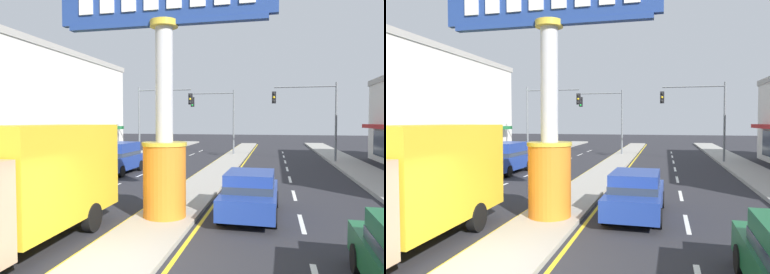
{
  "view_description": "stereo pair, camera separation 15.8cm",
  "coord_description": "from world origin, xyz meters",
  "views": [
    {
      "loc": [
        3.45,
        -6.83,
        3.23
      ],
      "look_at": [
        0.24,
        7.08,
        2.6
      ],
      "focal_mm": 33.4,
      "sensor_mm": 36.0,
      "label": 1
    },
    {
      "loc": [
        3.6,
        -6.79,
        3.23
      ],
      "look_at": [
        0.24,
        7.08,
        2.6
      ],
      "focal_mm": 33.4,
      "sensor_mm": 36.0,
      "label": 2
    }
  ],
  "objects": [
    {
      "name": "ground_plane",
      "position": [
        0.0,
        0.0,
        0.0
      ],
      "size": [
        160.0,
        160.0,
        0.0
      ],
      "primitive_type": "plane",
      "color": "#28282D"
    },
    {
      "name": "median_strip",
      "position": [
        0.0,
        18.0,
        0.07
      ],
      "size": [
        2.05,
        52.0,
        0.14
      ],
      "primitive_type": "cube",
      "color": "#A39E93",
      "rests_on": "ground"
    },
    {
      "name": "sidewalk_left",
      "position": [
        -8.85,
        16.0,
        0.09
      ],
      "size": [
        2.46,
        60.0,
        0.18
      ],
      "primitive_type": "cube",
      "color": "#9E9B93",
      "rests_on": "ground"
    },
    {
      "name": "sidewalk_right",
      "position": [
        8.85,
        16.0,
        0.09
      ],
      "size": [
        2.46,
        60.0,
        0.18
      ],
      "primitive_type": "cube",
      "color": "#9E9B93",
      "rests_on": "ground"
    },
    {
      "name": "lane_markings",
      "position": [
        -0.0,
        16.65,
        0.0
      ],
      "size": [
        8.79,
        52.0,
        0.01
      ],
      "color": "silver",
      "rests_on": "ground"
    },
    {
      "name": "district_sign",
      "position": [
        0.0,
        4.15,
        3.83
      ],
      "size": [
        7.1,
        1.46,
        7.85
      ],
      "color": "orange",
      "rests_on": "median_strip"
    },
    {
      "name": "storefront_left",
      "position": [
        -15.46,
        14.95,
        4.34
      ],
      "size": [
        8.56,
        25.15,
        8.68
      ],
      "color": "silver",
      "rests_on": "ground"
    },
    {
      "name": "traffic_light_left_side",
      "position": [
        -6.26,
        22.39,
        4.25
      ],
      "size": [
        4.86,
        0.46,
        6.2
      ],
      "color": "slate",
      "rests_on": "ground"
    },
    {
      "name": "traffic_light_right_side",
      "position": [
        6.26,
        22.02,
        4.25
      ],
      "size": [
        4.86,
        0.46,
        6.2
      ],
      "color": "slate",
      "rests_on": "ground"
    },
    {
      "name": "traffic_light_median_far",
      "position": [
        -1.8,
        26.92,
        4.19
      ],
      "size": [
        4.2,
        0.46,
        6.2
      ],
      "color": "slate",
      "rests_on": "ground"
    },
    {
      "name": "box_truck_far_right_lane",
      "position": [
        -2.71,
        0.94,
        1.69
      ],
      "size": [
        2.34,
        6.94,
        3.12
      ],
      "color": "tan",
      "rests_on": "ground"
    },
    {
      "name": "suv_near_left_lane",
      "position": [
        -5.97,
        13.67,
        0.98
      ],
      "size": [
        2.01,
        4.62,
        1.9
      ],
      "color": "navy",
      "rests_on": "ground"
    },
    {
      "name": "sedan_far_left_oncoming",
      "position": [
        2.67,
        5.37,
        0.79
      ],
      "size": [
        1.9,
        4.33,
        1.53
      ],
      "color": "navy",
      "rests_on": "ground"
    },
    {
      "name": "pedestrian_near_kerb",
      "position": [
        -8.89,
        7.25,
        1.1
      ],
      "size": [
        0.4,
        0.46,
        1.64
      ],
      "color": "#336B3D",
      "rests_on": "sidewalk_left"
    },
    {
      "name": "pedestrian_far_side",
      "position": [
        -8.57,
        10.82,
        1.12
      ],
      "size": [
        0.43,
        0.27,
        1.66
      ],
      "color": "#2D4C8C",
      "rests_on": "sidewalk_left"
    }
  ]
}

